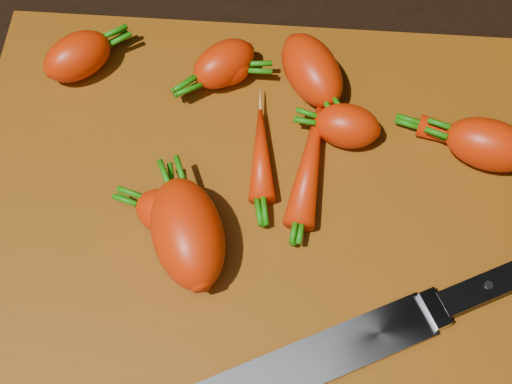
{
  "coord_description": "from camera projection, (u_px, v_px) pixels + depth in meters",
  "views": [
    {
      "loc": [
        0.02,
        -0.25,
        0.55
      ],
      "look_at": [
        0.0,
        0.01,
        0.03
      ],
      "focal_mm": 50.0,
      "sensor_mm": 36.0,
      "label": 1
    }
  ],
  "objects": [
    {
      "name": "carrot_6",
      "position": [
        489.0,
        145.0,
        0.6
      ],
      "size": [
        0.08,
        0.06,
        0.04
      ],
      "primitive_type": "ellipsoid",
      "rotation": [
        0.0,
        0.0,
        2.88
      ],
      "color": "red",
      "rests_on": "cutting_board"
    },
    {
      "name": "carrot_4",
      "position": [
        224.0,
        64.0,
        0.64
      ],
      "size": [
        0.07,
        0.07,
        0.04
      ],
      "primitive_type": "ellipsoid",
      "rotation": [
        0.0,
        0.0,
        3.87
      ],
      "color": "red",
      "rests_on": "cutting_board"
    },
    {
      "name": "carrot_2",
      "position": [
        312.0,
        70.0,
        0.63
      ],
      "size": [
        0.08,
        0.09,
        0.05
      ],
      "primitive_type": "ellipsoid",
      "rotation": [
        0.0,
        0.0,
        -1.06
      ],
      "color": "red",
      "rests_on": "cutting_board"
    },
    {
      "name": "carrot_9",
      "position": [
        261.0,
        154.0,
        0.61
      ],
      "size": [
        0.03,
        0.09,
        0.02
      ],
      "primitive_type": "ellipsoid",
      "rotation": [
        0.0,
        0.0,
        1.65
      ],
      "color": "red",
      "rests_on": "cutting_board"
    },
    {
      "name": "carrot_3",
      "position": [
        188.0,
        233.0,
        0.56
      ],
      "size": [
        0.09,
        0.11,
        0.06
      ],
      "primitive_type": "ellipsoid",
      "rotation": [
        0.0,
        0.0,
        1.91
      ],
      "color": "red",
      "rests_on": "cutting_board"
    },
    {
      "name": "carrot_8",
      "position": [
        483.0,
        144.0,
        0.61
      ],
      "size": [
        0.12,
        0.05,
        0.02
      ],
      "primitive_type": "ellipsoid",
      "rotation": [
        0.0,
        0.0,
        -0.28
      ],
      "color": "red",
      "rests_on": "cutting_board"
    },
    {
      "name": "carrot_10",
      "position": [
        347.0,
        126.0,
        0.61
      ],
      "size": [
        0.06,
        0.05,
        0.04
      ],
      "primitive_type": "ellipsoid",
      "rotation": [
        0.0,
        0.0,
        3.0
      ],
      "color": "red",
      "rests_on": "cutting_board"
    },
    {
      "name": "carrot_5",
      "position": [
        222.0,
        68.0,
        0.64
      ],
      "size": [
        0.05,
        0.04,
        0.03
      ],
      "primitive_type": "ellipsoid",
      "rotation": [
        0.0,
        0.0,
        0.08
      ],
      "color": "red",
      "rests_on": "cutting_board"
    },
    {
      "name": "carrot_0",
      "position": [
        77.0,
        56.0,
        0.64
      ],
      "size": [
        0.08,
        0.07,
        0.04
      ],
      "primitive_type": "ellipsoid",
      "rotation": [
        0.0,
        0.0,
        0.69
      ],
      "color": "red",
      "rests_on": "cutting_board"
    },
    {
      "name": "carrot_7",
      "position": [
        311.0,
        158.0,
        0.6
      ],
      "size": [
        0.04,
        0.13,
        0.03
      ],
      "primitive_type": "ellipsoid",
      "rotation": [
        0.0,
        0.0,
        1.45
      ],
      "color": "red",
      "rests_on": "cutting_board"
    },
    {
      "name": "knife",
      "position": [
        333.0,
        353.0,
        0.53
      ],
      "size": [
        0.3,
        0.17,
        0.02
      ],
      "rotation": [
        0.0,
        0.0,
        0.46
      ],
      "color": "gray",
      "rests_on": "cutting_board"
    },
    {
      "name": "ground",
      "position": [
        255.0,
        221.0,
        0.61
      ],
      "size": [
        2.0,
        2.0,
        0.01
      ],
      "primitive_type": "cube",
      "color": "black"
    },
    {
      "name": "cutting_board",
      "position": [
        255.0,
        215.0,
        0.6
      ],
      "size": [
        0.5,
        0.4,
        0.01
      ],
      "primitive_type": "cube",
      "color": "#88470C",
      "rests_on": "ground"
    },
    {
      "name": "carrot_1",
      "position": [
        169.0,
        214.0,
        0.57
      ],
      "size": [
        0.07,
        0.05,
        0.04
      ],
      "primitive_type": "ellipsoid",
      "rotation": [
        0.0,
        0.0,
        2.82
      ],
      "color": "red",
      "rests_on": "cutting_board"
    }
  ]
}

